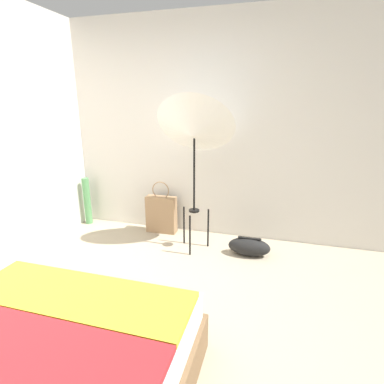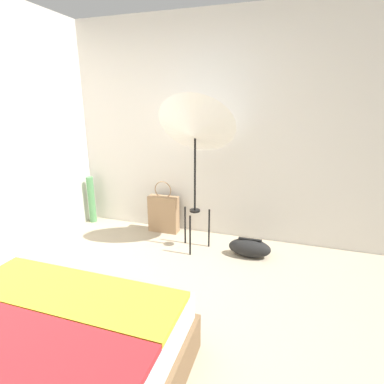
% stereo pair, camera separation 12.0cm
% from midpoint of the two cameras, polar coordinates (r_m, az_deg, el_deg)
% --- Properties ---
extents(ground_plane, '(14.00, 14.00, 0.00)m').
position_cam_midpoint_polar(ground_plane, '(2.54, -21.66, -24.28)').
color(ground_plane, tan).
extents(wall_back, '(8.00, 0.05, 2.60)m').
position_cam_midpoint_polar(wall_back, '(3.79, -3.11, 11.84)').
color(wall_back, silver).
rests_on(wall_back, ground_plane).
extents(wall_side_left, '(0.05, 8.00, 2.60)m').
position_cam_midpoint_polar(wall_side_left, '(3.57, -29.62, 9.44)').
color(wall_side_left, silver).
rests_on(wall_side_left, ground_plane).
extents(photo_umbrella, '(0.84, 0.69, 1.71)m').
position_cam_midpoint_polar(photo_umbrella, '(3.15, 1.69, 11.52)').
color(photo_umbrella, black).
rests_on(photo_umbrella, ground_plane).
extents(tote_bag, '(0.39, 0.13, 0.67)m').
position_cam_midpoint_polar(tote_bag, '(3.88, -4.56, -4.10)').
color(tote_bag, '#9E7A56').
rests_on(tote_bag, ground_plane).
extents(duffel_bag, '(0.45, 0.20, 0.21)m').
position_cam_midpoint_polar(duffel_bag, '(3.38, 11.93, -10.37)').
color(duffel_bag, black).
rests_on(duffel_bag, ground_plane).
extents(paper_roll, '(0.09, 0.09, 0.65)m').
position_cam_midpoint_polar(paper_roll, '(4.36, -17.87, -1.42)').
color(paper_roll, '#56995B').
rests_on(paper_roll, ground_plane).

